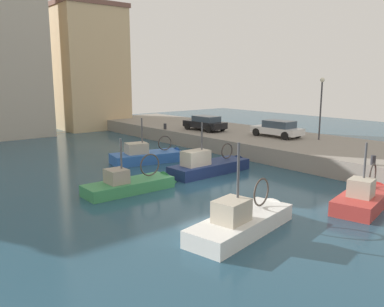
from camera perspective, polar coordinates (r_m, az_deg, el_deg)
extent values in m
plane|color=navy|center=(22.84, 1.87, -4.62)|extent=(80.00, 80.00, 0.00)
cube|color=gray|center=(31.35, 17.82, 0.28)|extent=(9.00, 56.00, 1.20)
cube|color=#388951|center=(21.97, -8.98, -5.38)|extent=(4.92, 1.74, 1.21)
cone|color=#388951|center=(23.43, -3.03, -4.22)|extent=(0.92, 1.52, 1.51)
cube|color=#B2A893|center=(21.82, -9.02, -4.02)|extent=(4.72, 1.60, 0.08)
cube|color=gray|center=(21.39, -10.69, -3.22)|extent=(1.03, 1.12, 0.76)
cylinder|color=#4C4C51|center=(21.35, -10.04, -1.06)|extent=(0.10, 0.10, 2.41)
torus|color=#3F3833|center=(22.34, -6.03, -1.63)|extent=(1.26, 0.10, 1.26)
sphere|color=white|center=(22.06, -13.52, -5.00)|extent=(0.32, 0.32, 0.32)
cube|color=#BC3833|center=(20.90, 23.19, -7.02)|extent=(4.88, 2.71, 1.36)
cone|color=#BC3833|center=(23.38, 24.90, -5.29)|extent=(1.22, 1.74, 1.58)
cube|color=#896B4C|center=(20.73, 23.32, -5.41)|extent=(4.67, 2.53, 0.08)
cube|color=#B7AD99|center=(20.01, 22.96, -4.55)|extent=(1.23, 1.22, 0.86)
cylinder|color=#4C4C51|center=(20.12, 23.36, -2.14)|extent=(0.10, 0.10, 2.55)
torus|color=#3F3833|center=(21.77, 24.34, -2.83)|extent=(1.17, 0.33, 1.18)
sphere|color=white|center=(19.82, 19.47, -7.10)|extent=(0.32, 0.32, 0.32)
cube|color=navy|center=(25.76, 2.52, -2.81)|extent=(5.72, 1.96, 1.39)
cone|color=navy|center=(28.01, 7.22, -1.76)|extent=(0.95, 1.64, 1.61)
cube|color=#B2A893|center=(25.62, 2.53, -1.45)|extent=(5.49, 1.81, 0.08)
cube|color=#B7AD99|center=(24.71, 0.53, -0.67)|extent=(1.73, 1.09, 0.96)
cylinder|color=#4C4C51|center=(24.90, 1.41, 1.35)|extent=(0.10, 0.10, 2.70)
torus|color=#3F3833|center=(26.60, 5.01, 0.37)|extent=(1.05, 0.11, 1.05)
sphere|color=white|center=(25.33, -1.80, -2.56)|extent=(0.32, 0.32, 0.32)
cube|color=white|center=(16.39, 7.03, -11.11)|extent=(5.60, 2.74, 1.35)
cone|color=white|center=(18.86, 12.04, -8.26)|extent=(1.18, 1.73, 1.59)
cube|color=#9E7A51|center=(16.17, 7.08, -9.11)|extent=(5.37, 2.56, 0.08)
cube|color=#B7AD99|center=(15.43, 5.67, -8.16)|extent=(1.51, 1.28, 0.89)
cylinder|color=#4C4C51|center=(15.45, 6.57, -4.07)|extent=(0.10, 0.10, 3.08)
torus|color=#3F3833|center=(17.17, 9.84, -5.44)|extent=(1.22, 0.31, 1.23)
sphere|color=white|center=(15.61, 0.73, -11.37)|extent=(0.32, 0.32, 0.32)
cube|color=#2D60B7|center=(29.18, -6.42, -1.23)|extent=(5.38, 3.01, 1.42)
cone|color=#2D60B7|center=(30.32, -1.33, -0.70)|extent=(1.25, 1.95, 1.81)
cube|color=#9E7A51|center=(29.05, -6.45, 0.00)|extent=(5.15, 2.82, 0.08)
cube|color=#B7AD99|center=(28.70, -7.90, 0.72)|extent=(1.67, 1.44, 0.79)
cylinder|color=#4C4C51|center=(28.71, -7.13, 2.48)|extent=(0.10, 0.10, 2.59)
torus|color=#3F3833|center=(29.47, -3.90, 1.50)|extent=(1.09, 0.30, 1.09)
sphere|color=white|center=(29.66, -9.95, -0.71)|extent=(0.32, 0.32, 0.32)
cube|color=silver|center=(33.74, 11.99, 3.24)|extent=(1.88, 4.31, 0.53)
cube|color=#384756|center=(33.55, 12.32, 4.12)|extent=(1.61, 2.43, 0.56)
cylinder|color=black|center=(33.97, 9.13, 3.03)|extent=(0.24, 0.65, 0.64)
cylinder|color=black|center=(35.32, 10.94, 3.27)|extent=(0.24, 0.65, 0.64)
cylinder|color=black|center=(32.22, 13.11, 2.46)|extent=(0.24, 0.65, 0.64)
cylinder|color=black|center=(33.65, 14.85, 2.73)|extent=(0.24, 0.65, 0.64)
cube|color=black|center=(36.99, 1.81, 4.17)|extent=(1.91, 4.26, 0.57)
cube|color=#384756|center=(36.78, 2.04, 4.97)|extent=(1.63, 2.41, 0.50)
cylinder|color=black|center=(37.47, -0.67, 3.90)|extent=(0.25, 0.65, 0.64)
cylinder|color=black|center=(38.64, 1.28, 4.12)|extent=(0.25, 0.65, 0.64)
cylinder|color=black|center=(35.40, 2.38, 3.48)|extent=(0.25, 0.65, 0.64)
cylinder|color=black|center=(36.63, 4.34, 3.71)|extent=(0.25, 0.65, 0.64)
cylinder|color=#2D2D33|center=(24.76, 24.41, -0.87)|extent=(0.28, 0.28, 0.55)
cylinder|color=#2D2D33|center=(37.83, -3.86, 3.88)|extent=(0.28, 0.28, 0.55)
cylinder|color=#38383D|center=(32.85, 17.84, 5.77)|extent=(0.12, 0.12, 4.50)
sphere|color=#F2EACC|center=(32.74, 18.09, 9.95)|extent=(0.36, 0.36, 0.36)
cube|color=#D1B284|center=(49.43, -14.50, 11.48)|extent=(7.38, 6.78, 13.72)
cube|color=brown|center=(50.05, -14.91, 19.64)|extent=(7.67, 7.05, 0.50)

